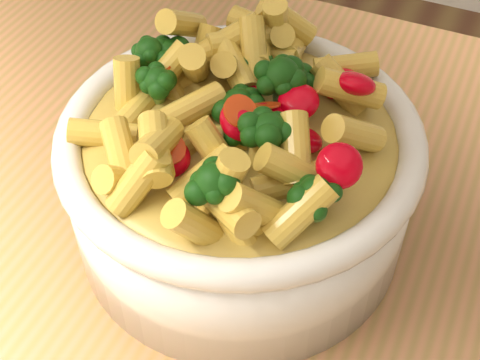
% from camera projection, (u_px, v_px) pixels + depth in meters
% --- Properties ---
extents(table, '(1.20, 0.80, 0.90)m').
position_uv_depth(table, '(273.00, 349.00, 0.59)').
color(table, '#BB7B50').
rests_on(table, ground).
extents(serving_bowl, '(0.27, 0.27, 0.12)m').
position_uv_depth(serving_bowl, '(240.00, 179.00, 0.52)').
color(serving_bowl, white).
rests_on(serving_bowl, table).
extents(pasta_salad, '(0.21, 0.21, 0.05)m').
position_uv_depth(pasta_salad, '(240.00, 107.00, 0.46)').
color(pasta_salad, '#F7D44E').
rests_on(pasta_salad, serving_bowl).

